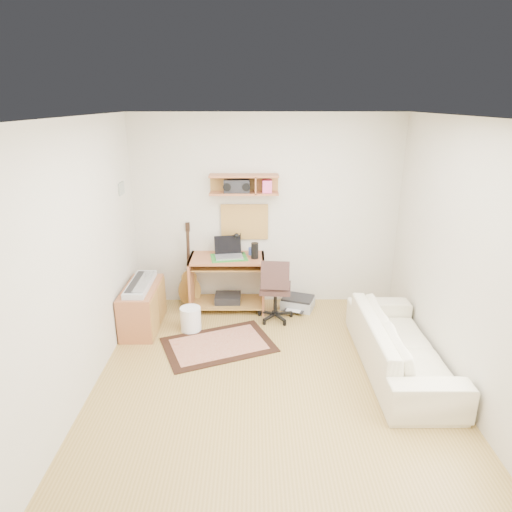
{
  "coord_description": "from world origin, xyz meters",
  "views": [
    {
      "loc": [
        -0.18,
        -3.94,
        2.73
      ],
      "look_at": [
        -0.15,
        1.05,
        1.0
      ],
      "focal_mm": 31.48,
      "sensor_mm": 36.0,
      "label": 1
    }
  ],
  "objects_px": {
    "desk": "(227,283)",
    "cabinet": "(142,307)",
    "printer": "(298,302)",
    "task_chair": "(275,288)",
    "sofa": "(401,336)"
  },
  "relations": [
    {
      "from": "task_chair",
      "to": "desk",
      "type": "bearing_deg",
      "value": 158.3
    },
    {
      "from": "task_chair",
      "to": "printer",
      "type": "bearing_deg",
      "value": 49.19
    },
    {
      "from": "cabinet",
      "to": "task_chair",
      "type": "bearing_deg",
      "value": 7.15
    },
    {
      "from": "task_chair",
      "to": "sofa",
      "type": "relative_size",
      "value": 0.45
    },
    {
      "from": "desk",
      "to": "cabinet",
      "type": "bearing_deg",
      "value": -152.82
    },
    {
      "from": "task_chair",
      "to": "printer",
      "type": "xyz_separation_m",
      "value": [
        0.33,
        0.32,
        -0.35
      ]
    },
    {
      "from": "desk",
      "to": "printer",
      "type": "relative_size",
      "value": 2.37
    },
    {
      "from": "cabinet",
      "to": "printer",
      "type": "xyz_separation_m",
      "value": [
        2.02,
        0.53,
        -0.19
      ]
    },
    {
      "from": "printer",
      "to": "sofa",
      "type": "distance_m",
      "value": 1.78
    },
    {
      "from": "desk",
      "to": "task_chair",
      "type": "bearing_deg",
      "value": -26.93
    },
    {
      "from": "cabinet",
      "to": "sofa",
      "type": "relative_size",
      "value": 0.47
    },
    {
      "from": "desk",
      "to": "cabinet",
      "type": "xyz_separation_m",
      "value": [
        -1.04,
        -0.54,
        -0.1
      ]
    },
    {
      "from": "cabinet",
      "to": "printer",
      "type": "bearing_deg",
      "value": 14.74
    },
    {
      "from": "cabinet",
      "to": "sofa",
      "type": "bearing_deg",
      "value": -17.77
    },
    {
      "from": "desk",
      "to": "task_chair",
      "type": "distance_m",
      "value": 0.72
    }
  ]
}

